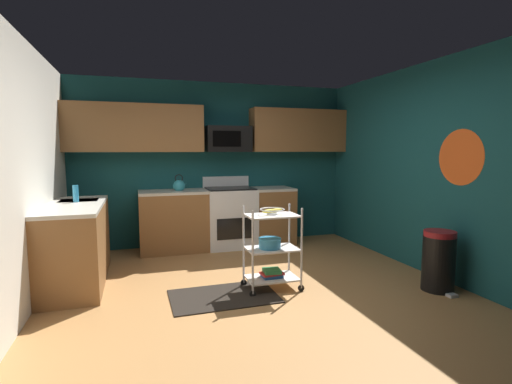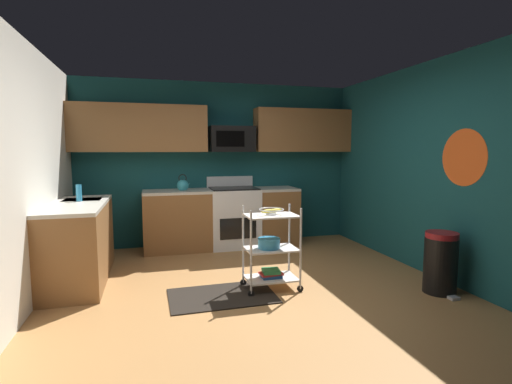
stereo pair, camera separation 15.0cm
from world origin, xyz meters
name	(u,v)px [view 2 (the right image)]	position (x,y,z in m)	size (l,w,h in m)	color
floor	(259,297)	(0.00, 0.00, -0.02)	(4.40, 4.80, 0.04)	#A87542
wall_back	(218,164)	(0.00, 2.43, 1.30)	(4.52, 0.06, 2.60)	#14474C
wall_left	(13,177)	(-2.23, 0.00, 1.30)	(0.06, 4.80, 2.60)	silver
wall_right	(441,170)	(2.23, 0.00, 1.30)	(0.06, 4.80, 2.60)	#14474C
wall_flower_decal	(464,157)	(2.20, -0.37, 1.45)	(0.62, 0.62, 0.00)	#E5591E
counter_run	(174,226)	(-0.77, 1.65, 0.46)	(3.40, 2.21, 0.92)	brown
oven_range	(234,217)	(0.18, 2.10, 0.48)	(0.76, 0.65, 1.10)	white
upper_cabinets	(218,129)	(-0.04, 2.23, 1.85)	(4.40, 0.33, 0.70)	brown
microwave	(232,139)	(0.18, 2.21, 1.70)	(0.70, 0.39, 0.40)	black
rolling_cart	(271,249)	(0.18, 0.14, 0.45)	(0.62, 0.38, 0.91)	silver
fruit_bowl	(271,211)	(0.18, 0.14, 0.88)	(0.27, 0.27, 0.07)	silver
mixing_bowl_large	(269,243)	(0.15, 0.14, 0.52)	(0.25, 0.25, 0.11)	#338CBF
book_stack	(271,273)	(0.18, 0.14, 0.17)	(0.26, 0.20, 0.09)	#1E4C8C
kettle	(183,185)	(-0.61, 2.10, 1.00)	(0.21, 0.18, 0.26)	teal
dish_soap_bottle	(79,193)	(-1.91, 1.17, 1.02)	(0.06, 0.06, 0.20)	#2D8CBF
trash_can	(441,263)	(1.90, -0.45, 0.33)	(0.34, 0.42, 0.66)	black
floor_rug	(222,296)	(-0.38, 0.06, 0.01)	(1.10, 0.70, 0.01)	black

